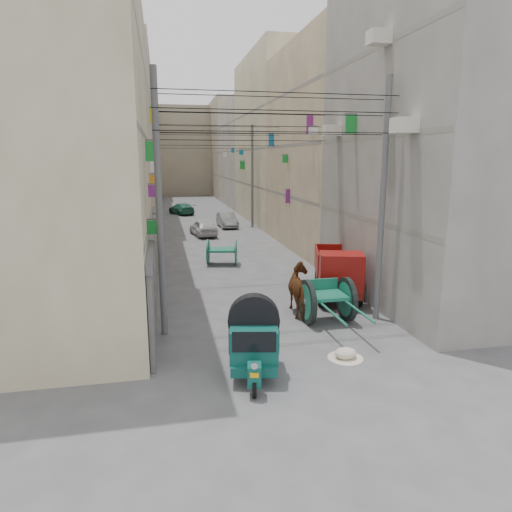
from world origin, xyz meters
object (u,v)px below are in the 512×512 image
object	(u,v)px
auto_rickshaw	(254,339)
tonga_cart	(327,300)
second_cart	(222,251)
distant_car_white	(203,228)
distant_car_green	(182,209)
horse	(302,290)
distant_car_grey	(227,220)
feed_sack	(346,353)
mini_truck	(338,276)

from	to	relation	value
auto_rickshaw	tonga_cart	world-z (taller)	auto_rickshaw
tonga_cart	second_cart	distance (m)	9.50
distant_car_white	distant_car_green	world-z (taller)	distant_car_white
horse	distant_car_grey	xyz separation A→B (m)	(0.35, 21.39, -0.28)
second_cart	feed_sack	distance (m)	12.21
feed_sack	horse	xyz separation A→B (m)	(-0.06, 3.85, 0.72)
distant_car_white	distant_car_grey	size ratio (longest dim) A/B	0.99
tonga_cart	feed_sack	world-z (taller)	tonga_cart
horse	distant_car_grey	world-z (taller)	horse
tonga_cart	distant_car_white	bearing A→B (deg)	96.75
tonga_cart	second_cart	size ratio (longest dim) A/B	1.90
distant_car_green	tonga_cart	bearing A→B (deg)	77.14
auto_rickshaw	feed_sack	world-z (taller)	auto_rickshaw
auto_rickshaw	feed_sack	bearing A→B (deg)	19.12
second_cart	horse	world-z (taller)	horse
auto_rickshaw	mini_truck	distance (m)	7.08
mini_truck	feed_sack	world-z (taller)	mini_truck
distant_car_white	distant_car_green	distance (m)	13.45
second_cart	auto_rickshaw	bearing A→B (deg)	-81.99
feed_sack	horse	size ratio (longest dim) A/B	0.30
tonga_cart	feed_sack	distance (m)	2.97
mini_truck	distant_car_white	distance (m)	16.70
feed_sack	distant_car_grey	bearing A→B (deg)	89.33
horse	feed_sack	bearing A→B (deg)	91.96
second_cart	distant_car_green	size ratio (longest dim) A/B	0.46
second_cart	horse	size ratio (longest dim) A/B	0.86
auto_rickshaw	horse	bearing A→B (deg)	69.21
auto_rickshaw	distant_car_grey	size ratio (longest dim) A/B	0.66
auto_rickshaw	distant_car_grey	distance (m)	25.81
tonga_cart	distant_car_white	size ratio (longest dim) A/B	0.95
horse	mini_truck	bearing A→B (deg)	-144.87
tonga_cart	second_cart	xyz separation A→B (m)	(-2.36, 9.20, -0.07)
horse	distant_car_green	bearing A→B (deg)	-83.69
mini_truck	second_cart	xyz separation A→B (m)	(-3.64, 6.95, -0.26)
second_cart	distant_car_green	distance (m)	22.76
mini_truck	horse	size ratio (longest dim) A/B	1.91
auto_rickshaw	mini_truck	bearing A→B (deg)	61.73
auto_rickshaw	distant_car_white	size ratio (longest dim) A/B	0.67
distant_car_green	feed_sack	bearing A→B (deg)	75.81
second_cart	distant_car_green	world-z (taller)	second_cart
distant_car_grey	distant_car_green	distance (m)	10.06
tonga_cart	feed_sack	size ratio (longest dim) A/B	5.46
auto_rickshaw	distant_car_green	xyz separation A→B (m)	(-0.22, 35.18, -0.39)
auto_rickshaw	distant_car_grey	bearing A→B (deg)	94.24
mini_truck	second_cart	size ratio (longest dim) A/B	2.22
tonga_cart	distant_car_grey	world-z (taller)	tonga_cart
distant_car_grey	auto_rickshaw	bearing A→B (deg)	-99.18
horse	distant_car_white	xyz separation A→B (m)	(-1.91, 17.52, -0.26)
second_cart	tonga_cart	bearing A→B (deg)	-63.82
distant_car_white	horse	bearing A→B (deg)	87.10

